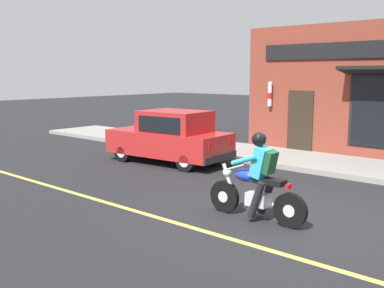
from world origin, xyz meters
name	(u,v)px	position (x,y,z in m)	size (l,w,h in m)	color
ground_plane	(293,215)	(0.00, 0.00, 0.00)	(80.00, 80.00, 0.00)	black
sidewalk_curb	(280,157)	(4.76, 3.00, 0.07)	(2.60, 22.00, 0.14)	gray
lane_stripe	(116,205)	(-1.80, 3.00, 0.00)	(0.12, 19.80, 0.01)	#D1C64C
storefront_building	(383,92)	(6.29, 0.51, 2.11)	(1.25, 9.01, 4.20)	brown
motorcycle_with_rider	(257,184)	(-0.70, 0.37, 0.68)	(0.56, 2.02, 1.62)	black
car_hatchback	(170,137)	(2.15, 5.25, 0.77)	(1.92, 3.89, 1.57)	black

